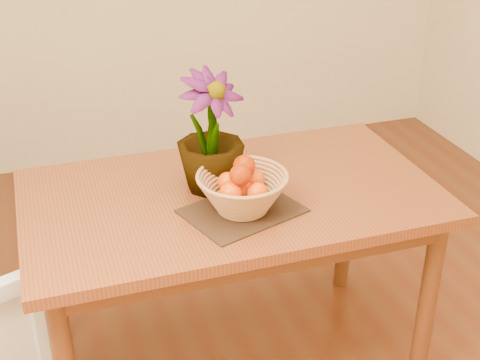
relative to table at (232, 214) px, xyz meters
name	(u,v)px	position (x,y,z in m)	size (l,w,h in m)	color
table	(232,214)	(0.00, 0.00, 0.00)	(1.40, 0.80, 0.75)	brown
placemat	(242,211)	(-0.01, -0.14, 0.09)	(0.35, 0.27, 0.01)	#321D12
wicker_basket	(242,194)	(-0.01, -0.14, 0.15)	(0.29, 0.29, 0.12)	tan
orange_pile	(242,179)	(-0.01, -0.14, 0.20)	(0.17, 0.16, 0.13)	#FF5804
potted_plant	(210,133)	(-0.06, 0.05, 0.29)	(0.23, 0.23, 0.41)	#174914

